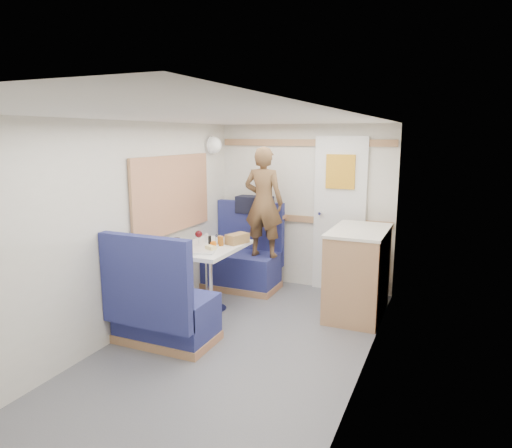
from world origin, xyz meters
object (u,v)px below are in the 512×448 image
at_px(tumbler_right, 218,239).
at_px(salt_grinder, 207,238).
at_px(duffel_bag, 254,205).
at_px(tumbler_left, 176,244).
at_px(bench_near, 162,312).
at_px(dome_light, 213,145).
at_px(beer_glass, 221,241).
at_px(cheese_block, 211,248).
at_px(dinette_table, 209,260).
at_px(person, 264,202).
at_px(bread_loaf, 237,239).
at_px(galley_counter, 358,271).
at_px(pepper_grinder, 210,240).
at_px(tray, 202,249).
at_px(orange_fruit, 213,244).
at_px(wine_glass, 199,235).
at_px(bench_far, 243,264).

xyz_separation_m(tumbler_right, salt_grinder, (-0.15, 0.02, -0.00)).
bearing_deg(duffel_bag, tumbler_left, -99.99).
distance_m(bench_near, tumbler_right, 1.09).
distance_m(dome_light, beer_glass, 1.35).
bearing_deg(cheese_block, dinette_table, 125.10).
height_order(person, duffel_bag, person).
distance_m(salt_grinder, bread_loaf, 0.34).
bearing_deg(galley_counter, tumbler_right, -163.04).
xyz_separation_m(person, duffel_bag, (-0.26, 0.33, -0.09)).
bearing_deg(pepper_grinder, bench_near, -88.33).
height_order(dome_light, pepper_grinder, dome_light).
relative_size(dinette_table, person, 0.71).
xyz_separation_m(tray, beer_glass, (0.08, 0.25, 0.04)).
bearing_deg(cheese_block, bench_near, -100.43).
bearing_deg(bench_near, beer_glass, 83.37).
bearing_deg(tray, bench_near, -92.38).
relative_size(person, salt_grinder, 13.82).
relative_size(tray, pepper_grinder, 3.99).
xyz_separation_m(dome_light, orange_fruit, (0.49, -0.93, -0.98)).
xyz_separation_m(dinette_table, bench_near, (-0.00, -0.86, -0.27)).
height_order(duffel_bag, beer_glass, duffel_bag).
bearing_deg(cheese_block, tumbler_right, 104.18).
relative_size(wine_glass, salt_grinder, 1.80).
height_order(dome_light, bread_loaf, dome_light).
bearing_deg(wine_glass, orange_fruit, -10.32).
bearing_deg(bread_loaf, cheese_block, -103.59).
height_order(bench_far, salt_grinder, bench_far).
height_order(tray, beer_glass, beer_glass).
height_order(bench_far, duffel_bag, duffel_bag).
height_order(dome_light, wine_glass, dome_light).
bearing_deg(tumbler_left, galley_counter, 25.68).
height_order(orange_fruit, tumbler_right, tumbler_right).
bearing_deg(orange_fruit, wine_glass, 169.68).
xyz_separation_m(bench_far, bread_loaf, (0.22, -0.63, 0.47)).
bearing_deg(dome_light, tumbler_left, -81.57).
relative_size(orange_fruit, tumbler_left, 0.53).
distance_m(dinette_table, tumbler_right, 0.24).
height_order(bench_near, pepper_grinder, bench_near).
relative_size(cheese_block, pepper_grinder, 1.16).
height_order(dinette_table, dome_light, dome_light).
height_order(duffel_bag, salt_grinder, duffel_bag).
height_order(bench_far, orange_fruit, bench_far).
bearing_deg(tray, beer_glass, 72.51).
height_order(orange_fruit, beer_glass, beer_glass).
relative_size(person, cheese_block, 12.01).
distance_m(person, bread_loaf, 0.65).
bearing_deg(tumbler_left, person, 63.67).
xyz_separation_m(tray, salt_grinder, (-0.13, 0.33, 0.04)).
bearing_deg(wine_glass, pepper_grinder, 61.17).
relative_size(bench_near, bread_loaf, 4.13).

